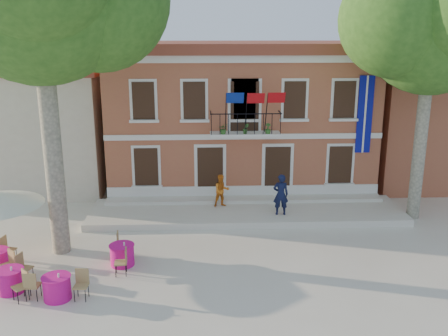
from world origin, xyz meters
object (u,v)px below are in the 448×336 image
pedestrian_orange (222,191)px  cafe_table_3 (122,254)px  plane_tree_east (433,26)px  pedestrian_navy (281,194)px  cafe_table_1 (57,287)px  cafe_table_2 (10,279)px

pedestrian_orange → cafe_table_3: (-3.73, -5.18, -0.63)m
plane_tree_east → pedestrian_navy: 9.23m
pedestrian_navy → cafe_table_1: size_ratio=0.94×
cafe_table_1 → cafe_table_3: 2.81m
plane_tree_east → cafe_table_1: plane_tree_east is taller
pedestrian_navy → pedestrian_orange: size_ratio=1.22×
plane_tree_east → pedestrian_navy: plane_tree_east is taller
cafe_table_2 → pedestrian_navy: bearing=31.4°
cafe_table_2 → cafe_table_3: (3.26, 1.76, -0.01)m
cafe_table_3 → pedestrian_navy: bearing=32.9°
plane_tree_east → cafe_table_1: bearing=-155.0°
pedestrian_orange → cafe_table_1: bearing=-140.3°
pedestrian_orange → cafe_table_1: size_ratio=0.77×
pedestrian_orange → cafe_table_2: size_ratio=0.82×
pedestrian_orange → cafe_table_3: pedestrian_orange is taller
pedestrian_orange → cafe_table_1: (-5.38, -7.46, -0.63)m
pedestrian_orange → cafe_table_3: bearing=-140.3°
plane_tree_east → cafe_table_2: bearing=-159.0°
cafe_table_2 → plane_tree_east: bearing=21.0°
cafe_table_1 → cafe_table_3: (1.65, 2.28, 0.00)m
pedestrian_orange → cafe_table_2: 9.87m
plane_tree_east → pedestrian_orange: size_ratio=7.42×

